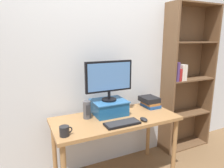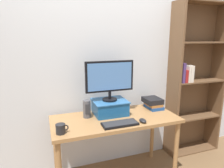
{
  "view_description": "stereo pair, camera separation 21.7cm",
  "coord_description": "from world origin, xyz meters",
  "px_view_note": "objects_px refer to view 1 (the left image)",
  "views": [
    {
      "loc": [
        -0.93,
        -1.86,
        1.63
      ],
      "look_at": [
        -0.02,
        0.05,
        1.15
      ],
      "focal_mm": 32.0,
      "sensor_mm": 36.0,
      "label": 1
    },
    {
      "loc": [
        -0.73,
        -1.95,
        1.63
      ],
      "look_at": [
        -0.02,
        0.05,
        1.15
      ],
      "focal_mm": 32.0,
      "sensor_mm": 36.0,
      "label": 2
    }
  ],
  "objects_px": {
    "computer_monitor": "(109,78)",
    "keyboard": "(122,123)",
    "desk_speaker": "(87,110)",
    "coffee_mug": "(65,131)",
    "desk": "(116,125)",
    "bookshelf_unit": "(186,79)",
    "book_stack": "(150,102)",
    "computer_mouse": "(144,119)",
    "riser_box": "(109,107)"
  },
  "relations": [
    {
      "from": "computer_mouse",
      "to": "book_stack",
      "type": "bearing_deg",
      "value": 46.83
    },
    {
      "from": "computer_monitor",
      "to": "keyboard",
      "type": "height_order",
      "value": "computer_monitor"
    },
    {
      "from": "bookshelf_unit",
      "to": "coffee_mug",
      "type": "relative_size",
      "value": 17.74
    },
    {
      "from": "desk",
      "to": "keyboard",
      "type": "relative_size",
      "value": 3.78
    },
    {
      "from": "book_stack",
      "to": "computer_mouse",
      "type": "bearing_deg",
      "value": -133.17
    },
    {
      "from": "computer_monitor",
      "to": "keyboard",
      "type": "relative_size",
      "value": 1.51
    },
    {
      "from": "desk_speaker",
      "to": "keyboard",
      "type": "bearing_deg",
      "value": -48.96
    },
    {
      "from": "bookshelf_unit",
      "to": "book_stack",
      "type": "xyz_separation_m",
      "value": [
        -0.72,
        -0.13,
        -0.22
      ]
    },
    {
      "from": "bookshelf_unit",
      "to": "computer_monitor",
      "type": "height_order",
      "value": "bookshelf_unit"
    },
    {
      "from": "coffee_mug",
      "to": "desk_speaker",
      "type": "height_order",
      "value": "desk_speaker"
    },
    {
      "from": "keyboard",
      "to": "computer_mouse",
      "type": "relative_size",
      "value": 3.53
    },
    {
      "from": "computer_monitor",
      "to": "desk_speaker",
      "type": "height_order",
      "value": "computer_monitor"
    },
    {
      "from": "riser_box",
      "to": "keyboard",
      "type": "height_order",
      "value": "riser_box"
    },
    {
      "from": "computer_monitor",
      "to": "computer_mouse",
      "type": "relative_size",
      "value": 5.35
    },
    {
      "from": "book_stack",
      "to": "bookshelf_unit",
      "type": "bearing_deg",
      "value": 10.24
    },
    {
      "from": "riser_box",
      "to": "computer_monitor",
      "type": "bearing_deg",
      "value": -90.0
    },
    {
      "from": "desk",
      "to": "desk_speaker",
      "type": "bearing_deg",
      "value": 158.86
    },
    {
      "from": "desk",
      "to": "keyboard",
      "type": "height_order",
      "value": "keyboard"
    },
    {
      "from": "bookshelf_unit",
      "to": "desk",
      "type": "bearing_deg",
      "value": -168.32
    },
    {
      "from": "computer_mouse",
      "to": "computer_monitor",
      "type": "bearing_deg",
      "value": 125.72
    },
    {
      "from": "keyboard",
      "to": "coffee_mug",
      "type": "height_order",
      "value": "coffee_mug"
    },
    {
      "from": "desk",
      "to": "computer_mouse",
      "type": "bearing_deg",
      "value": -43.29
    },
    {
      "from": "desk",
      "to": "desk_speaker",
      "type": "distance_m",
      "value": 0.37
    },
    {
      "from": "desk_speaker",
      "to": "bookshelf_unit",
      "type": "bearing_deg",
      "value": 5.5
    },
    {
      "from": "bookshelf_unit",
      "to": "computer_monitor",
      "type": "xyz_separation_m",
      "value": [
        -1.3,
        -0.14,
        0.14
      ]
    },
    {
      "from": "computer_mouse",
      "to": "book_stack",
      "type": "xyz_separation_m",
      "value": [
        0.33,
        0.35,
        0.05
      ]
    },
    {
      "from": "bookshelf_unit",
      "to": "book_stack",
      "type": "bearing_deg",
      "value": -169.76
    },
    {
      "from": "riser_box",
      "to": "keyboard",
      "type": "xyz_separation_m",
      "value": [
        -0.0,
        -0.33,
        -0.08
      ]
    },
    {
      "from": "desk",
      "to": "bookshelf_unit",
      "type": "bearing_deg",
      "value": 11.68
    },
    {
      "from": "desk",
      "to": "keyboard",
      "type": "distance_m",
      "value": 0.22
    },
    {
      "from": "book_stack",
      "to": "computer_monitor",
      "type": "bearing_deg",
      "value": -179.52
    },
    {
      "from": "keyboard",
      "to": "desk_speaker",
      "type": "bearing_deg",
      "value": 131.04
    },
    {
      "from": "book_stack",
      "to": "coffee_mug",
      "type": "relative_size",
      "value": 2.07
    },
    {
      "from": "keyboard",
      "to": "book_stack",
      "type": "xyz_separation_m",
      "value": [
        0.58,
        0.33,
        0.06
      ]
    },
    {
      "from": "desk",
      "to": "desk_speaker",
      "type": "xyz_separation_m",
      "value": [
        -0.29,
        0.11,
        0.19
      ]
    },
    {
      "from": "coffee_mug",
      "to": "computer_mouse",
      "type": "bearing_deg",
      "value": -1.75
    },
    {
      "from": "computer_monitor",
      "to": "book_stack",
      "type": "distance_m",
      "value": 0.68
    },
    {
      "from": "riser_box",
      "to": "desk_speaker",
      "type": "xyz_separation_m",
      "value": [
        -0.27,
        -0.02,
        0.01
      ]
    },
    {
      "from": "desk",
      "to": "computer_monitor",
      "type": "bearing_deg",
      "value": 98.42
    },
    {
      "from": "keyboard",
      "to": "coffee_mug",
      "type": "bearing_deg",
      "value": 179.26
    },
    {
      "from": "riser_box",
      "to": "computer_monitor",
      "type": "height_order",
      "value": "computer_monitor"
    },
    {
      "from": "desk_speaker",
      "to": "book_stack",
      "type": "bearing_deg",
      "value": 1.4
    },
    {
      "from": "bookshelf_unit",
      "to": "computer_mouse",
      "type": "relative_size",
      "value": 20.16
    },
    {
      "from": "book_stack",
      "to": "desk_speaker",
      "type": "relative_size",
      "value": 1.24
    },
    {
      "from": "bookshelf_unit",
      "to": "desk_speaker",
      "type": "relative_size",
      "value": 10.67
    },
    {
      "from": "bookshelf_unit",
      "to": "computer_mouse",
      "type": "bearing_deg",
      "value": -155.47
    },
    {
      "from": "computer_mouse",
      "to": "desk_speaker",
      "type": "xyz_separation_m",
      "value": [
        -0.52,
        0.33,
        0.08
      ]
    },
    {
      "from": "coffee_mug",
      "to": "riser_box",
      "type": "bearing_deg",
      "value": 28.68
    },
    {
      "from": "desk",
      "to": "coffee_mug",
      "type": "height_order",
      "value": "coffee_mug"
    },
    {
      "from": "coffee_mug",
      "to": "desk",
      "type": "bearing_deg",
      "value": 17.43
    }
  ]
}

